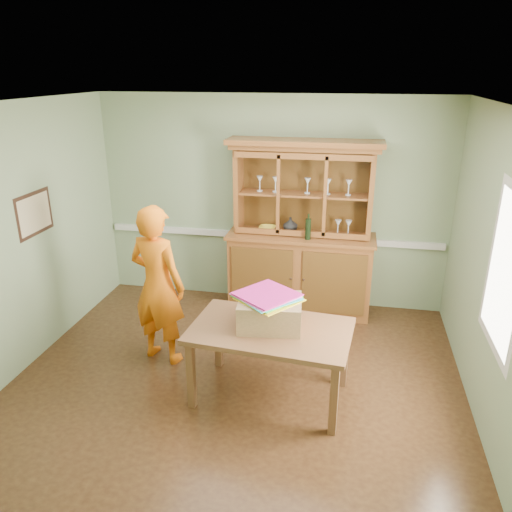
% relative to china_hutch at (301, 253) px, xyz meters
% --- Properties ---
extents(floor, '(4.50, 4.50, 0.00)m').
position_rel_china_hutch_xyz_m(floor, '(-0.43, -1.75, -0.77)').
color(floor, '#4F3319').
rests_on(floor, ground).
extents(ceiling, '(4.50, 4.50, 0.00)m').
position_rel_china_hutch_xyz_m(ceiling, '(-0.43, -1.75, 1.93)').
color(ceiling, white).
rests_on(ceiling, wall_back).
extents(wall_back, '(4.50, 0.00, 4.50)m').
position_rel_china_hutch_xyz_m(wall_back, '(-0.43, 0.25, 0.58)').
color(wall_back, gray).
rests_on(wall_back, floor).
extents(wall_left, '(0.00, 4.00, 4.00)m').
position_rel_china_hutch_xyz_m(wall_left, '(-2.68, -1.75, 0.58)').
color(wall_left, gray).
rests_on(wall_left, floor).
extents(wall_right, '(0.00, 4.00, 4.00)m').
position_rel_china_hutch_xyz_m(wall_right, '(1.82, -1.75, 0.58)').
color(wall_right, gray).
rests_on(wall_right, floor).
extents(wall_front, '(4.50, 0.00, 4.50)m').
position_rel_china_hutch_xyz_m(wall_front, '(-0.43, -3.75, 0.58)').
color(wall_front, gray).
rests_on(wall_front, floor).
extents(chair_rail, '(4.41, 0.05, 0.08)m').
position_rel_china_hutch_xyz_m(chair_rail, '(-0.43, 0.22, 0.13)').
color(chair_rail, silver).
rests_on(chair_rail, wall_back).
extents(framed_map, '(0.03, 0.60, 0.46)m').
position_rel_china_hutch_xyz_m(framed_map, '(-2.66, -1.45, 0.78)').
color(framed_map, black).
rests_on(framed_map, wall_left).
extents(window_panel, '(0.03, 0.96, 1.36)m').
position_rel_china_hutch_xyz_m(window_panel, '(1.80, -2.05, 0.73)').
color(window_panel, silver).
rests_on(window_panel, wall_right).
extents(china_hutch, '(1.86, 0.61, 2.19)m').
position_rel_china_hutch_xyz_m(china_hutch, '(0.00, 0.00, 0.00)').
color(china_hutch, brown).
rests_on(china_hutch, floor).
extents(dining_table, '(1.54, 1.01, 0.73)m').
position_rel_china_hutch_xyz_m(dining_table, '(-0.06, -1.94, -0.12)').
color(dining_table, brown).
rests_on(dining_table, floor).
extents(cardboard_box, '(0.62, 0.52, 0.27)m').
position_rel_china_hutch_xyz_m(cardboard_box, '(-0.07, -1.89, 0.10)').
color(cardboard_box, '#A88156').
rests_on(cardboard_box, dining_table).
extents(kite_stack, '(0.67, 0.67, 0.05)m').
position_rel_china_hutch_xyz_m(kite_stack, '(-0.10, -1.87, 0.26)').
color(kite_stack, yellow).
rests_on(kite_stack, cardboard_box).
extents(person, '(0.71, 0.56, 1.73)m').
position_rel_china_hutch_xyz_m(person, '(-1.33, -1.49, 0.09)').
color(person, orange).
rests_on(person, floor).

